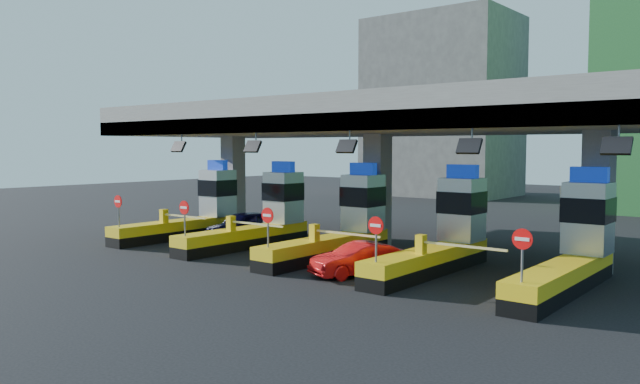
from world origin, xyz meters
The scene contains 10 objects.
ground centered at (0.00, 0.00, 0.00)m, with size 120.00×120.00×0.00m, color black.
toll_canopy centered at (0.00, 2.87, 6.13)m, with size 28.00×12.09×7.00m.
toll_lane_far_left centered at (-10.00, 0.28, 1.40)m, with size 4.43×8.00×4.16m.
toll_lane_left centered at (-5.00, 0.28, 1.40)m, with size 4.43×8.00×4.16m.
toll_lane_center centered at (0.00, 0.28, 1.40)m, with size 4.43×8.00×4.16m.
toll_lane_right centered at (5.00, 0.28, 1.40)m, with size 4.43×8.00×4.16m.
toll_lane_far_right centered at (10.00, 0.28, 1.40)m, with size 4.43×8.00×4.16m.
bg_building_concrete centered at (-14.00, 36.00, 9.00)m, with size 14.00×10.00×18.00m, color #4C4C49.
van centered at (-7.24, 1.06, 0.74)m, with size 1.75×4.35×1.48m, color black.
red_car centered at (3.05, -2.81, 0.62)m, with size 1.32×3.79×1.25m, color #BB0E0F.
Camera 1 is at (16.53, -21.96, 4.84)m, focal length 35.00 mm.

